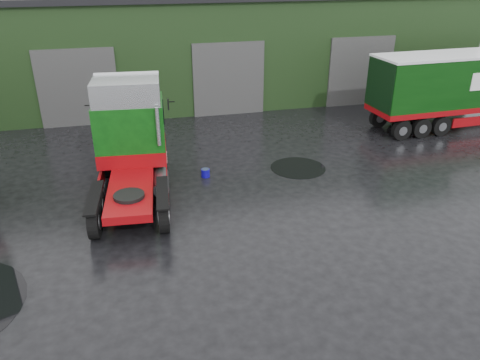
% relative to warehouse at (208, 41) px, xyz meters
% --- Properties ---
extents(ground, '(100.00, 100.00, 0.00)m').
position_rel_warehouse_xyz_m(ground, '(-2.00, -20.00, -3.16)').
color(ground, black).
extents(warehouse, '(32.40, 12.40, 6.30)m').
position_rel_warehouse_xyz_m(warehouse, '(0.00, 0.00, 0.00)').
color(warehouse, black).
rests_on(warehouse, ground).
extents(hero_tractor, '(3.41, 6.92, 4.16)m').
position_rel_warehouse_xyz_m(hero_tractor, '(-5.78, -15.50, -1.07)').
color(hero_tractor, '#0B440E').
rests_on(hero_tractor, ground).
extents(lorry_right, '(14.74, 3.05, 3.85)m').
position_rel_warehouse_xyz_m(lorry_right, '(11.96, -11.00, -1.23)').
color(lorry_right, silver).
rests_on(lorry_right, ground).
extents(wash_bucket, '(0.37, 0.37, 0.33)m').
position_rel_warehouse_xyz_m(wash_bucket, '(-2.85, -14.08, -2.99)').
color(wash_bucket, '#0E068E').
rests_on(wash_bucket, ground).
extents(tree_back_a, '(4.40, 4.40, 9.50)m').
position_rel_warehouse_xyz_m(tree_back_a, '(-8.00, 10.00, 1.59)').
color(tree_back_a, black).
rests_on(tree_back_a, ground).
extents(tree_back_b, '(4.40, 4.40, 7.50)m').
position_rel_warehouse_xyz_m(tree_back_b, '(8.00, 10.00, 0.59)').
color(tree_back_b, black).
rests_on(tree_back_b, ground).
extents(puddle_1, '(2.34, 2.34, 0.01)m').
position_rel_warehouse_xyz_m(puddle_1, '(1.12, -14.19, -3.15)').
color(puddle_1, black).
rests_on(puddle_1, ground).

